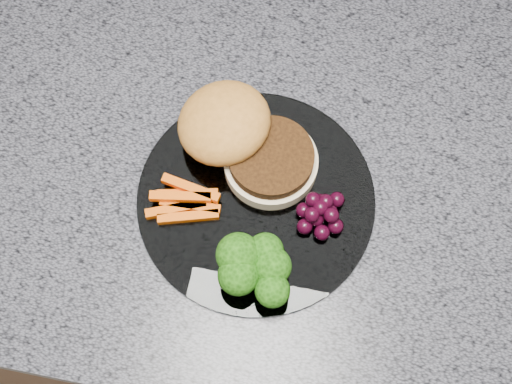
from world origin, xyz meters
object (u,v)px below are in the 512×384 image
(burger, at_px, (241,138))
(grape_bunch, at_px, (321,213))
(island_cabinet, at_px, (231,246))
(plate, at_px, (256,199))

(burger, distance_m, grape_bunch, 0.12)
(grape_bunch, bearing_deg, island_cabinet, 147.86)
(plate, bearing_deg, island_cabinet, 128.28)
(burger, xyz_separation_m, grape_bunch, (0.10, -0.06, -0.01))
(burger, bearing_deg, island_cabinet, 159.60)
(island_cabinet, bearing_deg, plate, -51.72)
(island_cabinet, distance_m, plate, 0.48)
(island_cabinet, bearing_deg, grape_bunch, -32.14)
(burger, relative_size, grape_bunch, 3.11)
(plate, bearing_deg, burger, 116.50)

